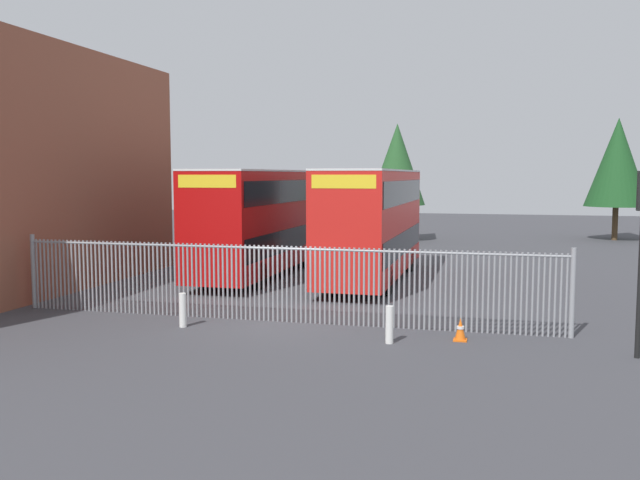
{
  "coord_description": "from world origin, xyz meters",
  "views": [
    {
      "loc": [
        5.85,
        -18.49,
        4.2
      ],
      "look_at": [
        0.0,
        4.0,
        2.0
      ],
      "focal_mm": 38.43,
      "sensor_mm": 36.0,
      "label": 1
    }
  ],
  "objects_px": {
    "double_decker_bus_behind_fence_left": "(260,218)",
    "bollard_near_left": "(183,310)",
    "double_decker_bus_near_gate": "(373,220)",
    "bollard_center_front": "(389,325)",
    "traffic_cone_by_gate": "(460,329)"
  },
  "relations": [
    {
      "from": "bollard_near_left",
      "to": "traffic_cone_by_gate",
      "type": "height_order",
      "value": "bollard_near_left"
    },
    {
      "from": "double_decker_bus_behind_fence_left",
      "to": "traffic_cone_by_gate",
      "type": "xyz_separation_m",
      "value": [
        8.76,
        -9.55,
        -2.13
      ]
    },
    {
      "from": "double_decker_bus_near_gate",
      "to": "bollard_center_front",
      "type": "relative_size",
      "value": 11.38
    },
    {
      "from": "bollard_center_front",
      "to": "traffic_cone_by_gate",
      "type": "distance_m",
      "value": 1.86
    },
    {
      "from": "double_decker_bus_behind_fence_left",
      "to": "double_decker_bus_near_gate",
      "type": "bearing_deg",
      "value": -1.42
    },
    {
      "from": "double_decker_bus_near_gate",
      "to": "bollard_near_left",
      "type": "relative_size",
      "value": 11.38
    },
    {
      "from": "double_decker_bus_near_gate",
      "to": "bollard_center_front",
      "type": "bearing_deg",
      "value": -77.47
    },
    {
      "from": "bollard_center_front",
      "to": "traffic_cone_by_gate",
      "type": "relative_size",
      "value": 1.61
    },
    {
      "from": "double_decker_bus_near_gate",
      "to": "traffic_cone_by_gate",
      "type": "height_order",
      "value": "double_decker_bus_near_gate"
    },
    {
      "from": "double_decker_bus_behind_fence_left",
      "to": "bollard_near_left",
      "type": "distance_m",
      "value": 10.14
    },
    {
      "from": "double_decker_bus_near_gate",
      "to": "bollard_near_left",
      "type": "bearing_deg",
      "value": -110.17
    },
    {
      "from": "double_decker_bus_behind_fence_left",
      "to": "bollard_center_front",
      "type": "xyz_separation_m",
      "value": [
        7.05,
        -10.28,
        -1.95
      ]
    },
    {
      "from": "bollard_near_left",
      "to": "traffic_cone_by_gate",
      "type": "xyz_separation_m",
      "value": [
        7.55,
        0.32,
        -0.19
      ]
    },
    {
      "from": "double_decker_bus_behind_fence_left",
      "to": "bollard_near_left",
      "type": "xyz_separation_m",
      "value": [
        1.21,
        -9.87,
        -1.95
      ]
    },
    {
      "from": "double_decker_bus_near_gate",
      "to": "double_decker_bus_behind_fence_left",
      "type": "height_order",
      "value": "same"
    }
  ]
}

